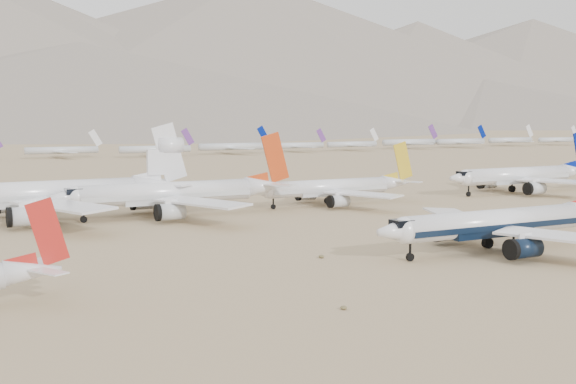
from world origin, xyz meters
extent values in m
plane|color=#8B6E51|center=(0.00, 0.00, 0.00)|extent=(7000.00, 7000.00, 0.00)
cylinder|color=white|center=(-0.57, 5.48, 5.23)|extent=(38.48, 4.55, 4.55)
cube|color=black|center=(-0.57, 5.48, 4.66)|extent=(37.71, 4.62, 1.02)
sphere|color=white|center=(-19.81, 5.48, 5.23)|extent=(4.55, 4.55, 4.55)
cube|color=black|center=(-20.49, 5.48, 6.48)|extent=(3.18, 2.96, 1.14)
cube|color=white|center=(2.40, -8.02, 4.43)|extent=(14.86, 23.42, 0.71)
cylinder|color=black|center=(-2.71, -3.98, 2.38)|extent=(5.34, 3.27, 3.27)
cube|color=white|center=(2.40, 18.98, 4.43)|extent=(14.86, 23.42, 0.71)
cylinder|color=black|center=(-2.71, 14.94, 2.38)|extent=(5.34, 3.27, 3.27)
cylinder|color=black|center=(-18.68, 5.48, 0.68)|extent=(1.36, 0.57, 1.36)
cylinder|color=black|center=(1.03, 2.30, 0.96)|extent=(1.91, 1.14, 1.91)
cylinder|color=black|center=(1.03, 8.66, 0.96)|extent=(1.91, 1.14, 1.91)
cone|color=white|center=(-77.78, 6.05, 4.19)|extent=(7.13, 3.42, 3.42)
cube|color=white|center=(-76.39, 2.76, 4.62)|extent=(4.53, 5.92, 0.21)
cube|color=white|center=(-76.39, 9.33, 4.62)|extent=(4.53, 5.92, 0.21)
cube|color=red|center=(-75.80, 6.05, 9.12)|extent=(5.40, 0.27, 8.90)
cylinder|color=white|center=(73.40, 74.51, 5.62)|extent=(40.32, 4.89, 4.89)
cube|color=silver|center=(73.40, 74.51, 5.01)|extent=(39.51, 4.96, 1.10)
sphere|color=white|center=(53.24, 74.51, 5.62)|extent=(4.89, 4.89, 4.89)
cube|color=black|center=(52.51, 74.51, 6.96)|extent=(3.42, 3.18, 1.22)
cone|color=white|center=(98.31, 74.51, 5.99)|extent=(10.08, 4.89, 4.89)
cube|color=white|center=(76.51, 60.31, 4.76)|extent=(15.57, 24.54, 0.76)
cylinder|color=silver|center=(71.16, 64.54, 2.56)|extent=(5.60, 3.52, 3.52)
cube|color=white|center=(76.51, 88.71, 4.76)|extent=(15.57, 24.54, 0.76)
cube|color=white|center=(100.27, 79.16, 6.60)|extent=(6.40, 8.37, 0.29)
cylinder|color=silver|center=(71.16, 84.48, 2.56)|extent=(5.60, 3.52, 3.52)
cylinder|color=black|center=(54.46, 74.51, 0.73)|extent=(1.47, 0.61, 1.47)
cylinder|color=black|center=(75.08, 71.09, 1.03)|extent=(2.05, 1.22, 2.05)
cylinder|color=black|center=(75.08, 77.93, 1.03)|extent=(2.05, 1.22, 2.05)
cylinder|color=white|center=(6.78, 75.05, 4.89)|extent=(35.00, 4.25, 4.25)
cube|color=silver|center=(6.78, 75.05, 4.36)|extent=(34.30, 4.32, 0.96)
sphere|color=white|center=(-10.72, 75.05, 4.89)|extent=(4.25, 4.25, 4.25)
cube|color=black|center=(-11.36, 75.05, 6.06)|extent=(2.98, 2.77, 1.06)
cone|color=white|center=(28.42, 75.05, 5.21)|extent=(8.75, 4.25, 4.25)
cube|color=white|center=(9.49, 62.72, 4.15)|extent=(13.52, 21.30, 0.66)
cube|color=white|center=(30.12, 71.01, 5.74)|extent=(5.56, 7.26, 0.26)
cylinder|color=silver|center=(4.84, 66.39, 2.23)|extent=(4.86, 3.06, 3.06)
cube|color=white|center=(9.49, 87.39, 4.15)|extent=(13.52, 21.30, 0.66)
cube|color=white|center=(30.12, 79.09, 5.74)|extent=(5.56, 7.26, 0.26)
cylinder|color=silver|center=(4.84, 83.71, 2.23)|extent=(4.86, 3.06, 3.06)
cube|color=gold|center=(30.85, 75.05, 11.27)|extent=(6.63, 0.34, 10.93)
cylinder|color=black|center=(-9.65, 75.05, 0.64)|extent=(1.28, 0.53, 1.28)
cylinder|color=black|center=(8.24, 72.08, 0.89)|extent=(1.79, 1.06, 1.79)
cylinder|color=black|center=(8.24, 78.03, 0.89)|extent=(1.79, 1.06, 1.79)
cylinder|color=white|center=(-38.23, 73.64, 5.82)|extent=(41.38, 5.06, 5.06)
cube|color=silver|center=(-38.23, 73.64, 5.18)|extent=(40.55, 5.13, 1.14)
sphere|color=white|center=(-58.92, 73.64, 5.82)|extent=(5.06, 5.06, 5.06)
cube|color=black|center=(-59.68, 73.64, 7.21)|extent=(3.54, 3.29, 1.26)
cone|color=white|center=(-12.66, 73.64, 6.20)|extent=(10.34, 5.06, 5.06)
cube|color=white|center=(-35.04, 59.05, 4.93)|extent=(15.98, 25.18, 0.78)
cube|color=white|center=(-10.65, 68.86, 6.83)|extent=(6.57, 8.59, 0.30)
cylinder|color=silver|center=(-40.53, 63.39, 2.65)|extent=(5.75, 3.64, 3.64)
cube|color=white|center=(-35.04, 88.24, 4.93)|extent=(15.98, 25.18, 0.78)
cube|color=white|center=(-10.65, 78.42, 6.83)|extent=(6.57, 8.59, 0.30)
cylinder|color=silver|center=(-40.53, 83.90, 2.65)|extent=(5.75, 3.64, 3.64)
cube|color=#C73D13|center=(-9.79, 73.64, 13.37)|extent=(7.84, 0.40, 12.92)
cylinder|color=black|center=(-57.66, 73.64, 0.76)|extent=(1.52, 0.63, 1.52)
cylinder|color=black|center=(-36.51, 70.10, 1.06)|extent=(2.12, 1.26, 2.12)
cylinder|color=black|center=(-36.51, 77.18, 1.06)|extent=(2.12, 1.26, 2.12)
cylinder|color=white|center=(-67.66, 79.84, 6.44)|extent=(46.78, 5.60, 5.60)
cube|color=silver|center=(-67.66, 79.84, 5.74)|extent=(45.85, 5.69, 1.26)
cone|color=white|center=(-38.74, 79.84, 6.86)|extent=(11.70, 5.60, 5.60)
cube|color=white|center=(-64.04, 63.39, 5.46)|extent=(18.07, 28.47, 0.87)
cube|color=white|center=(-36.47, 74.45, 7.56)|extent=(7.43, 9.71, 0.34)
cylinder|color=silver|center=(-70.25, 68.30, 2.94)|extent=(6.50, 4.03, 4.03)
cube|color=white|center=(-64.04, 96.28, 5.46)|extent=(18.07, 28.47, 0.87)
cube|color=white|center=(-36.47, 85.23, 7.56)|extent=(7.43, 9.71, 0.34)
cylinder|color=silver|center=(-70.25, 91.37, 2.94)|extent=(6.50, 4.03, 4.03)
cube|color=white|center=(-35.49, 79.84, 14.95)|extent=(8.87, 0.45, 14.61)
cylinder|color=white|center=(-35.17, 79.84, 16.75)|extent=(5.85, 3.63, 3.63)
cylinder|color=black|center=(-65.71, 75.92, 1.18)|extent=(2.35, 1.40, 2.35)
cylinder|color=black|center=(-65.71, 83.76, 1.18)|extent=(2.35, 1.40, 2.35)
cylinder|color=silver|center=(-17.55, 327.51, 4.37)|extent=(39.78, 3.93, 3.93)
cube|color=white|center=(1.17, 327.51, 11.01)|extent=(7.92, 0.39, 9.98)
cube|color=silver|center=(-17.55, 317.22, 3.78)|extent=(10.48, 18.31, 0.39)
cube|color=silver|center=(-17.55, 337.81, 3.78)|extent=(10.48, 18.31, 0.39)
cylinder|color=silver|center=(32.07, 313.52, 4.46)|extent=(41.61, 4.11, 4.11)
cube|color=#643289|center=(51.65, 313.52, 11.41)|extent=(8.29, 0.41, 10.44)
cube|color=silver|center=(32.07, 302.75, 3.84)|extent=(10.96, 19.15, 0.41)
cube|color=silver|center=(32.07, 324.29, 3.84)|extent=(10.96, 19.15, 0.41)
cylinder|color=silver|center=(84.19, 322.72, 4.58)|extent=(44.14, 4.36, 4.36)
cube|color=#001379|center=(104.96, 322.72, 11.95)|extent=(8.79, 0.44, 11.07)
cube|color=silver|center=(84.19, 311.30, 3.93)|extent=(11.63, 20.32, 0.44)
cube|color=silver|center=(84.19, 334.15, 3.93)|extent=(11.63, 20.32, 0.44)
cylinder|color=silver|center=(130.86, 325.62, 4.28)|extent=(38.12, 3.77, 3.77)
cube|color=#643289|center=(148.79, 325.62, 10.65)|extent=(7.59, 0.38, 9.56)
cube|color=silver|center=(130.86, 315.75, 3.72)|extent=(10.04, 17.55, 0.38)
cube|color=silver|center=(130.86, 335.48, 3.72)|extent=(10.04, 17.55, 0.38)
cylinder|color=silver|center=(172.87, 325.31, 4.27)|extent=(37.87, 3.74, 3.74)
cube|color=white|center=(190.69, 325.31, 10.60)|extent=(7.54, 0.37, 9.50)
cube|color=silver|center=(172.87, 315.51, 3.71)|extent=(9.98, 17.43, 0.37)
cube|color=silver|center=(172.87, 335.11, 3.71)|extent=(9.98, 17.43, 0.37)
cylinder|color=silver|center=(224.58, 330.40, 4.60)|extent=(44.52, 4.40, 4.40)
cube|color=#643289|center=(245.53, 330.40, 12.04)|extent=(8.87, 0.44, 11.17)
cube|color=silver|center=(224.58, 318.88, 3.94)|extent=(11.73, 20.49, 0.44)
cube|color=silver|center=(224.58, 341.93, 3.94)|extent=(11.73, 20.49, 0.44)
cylinder|color=silver|center=(268.25, 326.25, 4.51)|extent=(42.63, 4.21, 4.21)
cube|color=#001379|center=(288.31, 326.25, 11.63)|extent=(8.49, 0.42, 10.69)
cube|color=silver|center=(268.25, 315.22, 3.87)|extent=(11.23, 19.63, 0.42)
cube|color=silver|center=(268.25, 337.28, 3.87)|extent=(11.23, 19.63, 0.42)
cylinder|color=silver|center=(322.54, 331.38, 4.48)|extent=(42.06, 4.16, 4.16)
cube|color=white|center=(342.34, 331.38, 11.51)|extent=(8.38, 0.42, 10.55)
cube|color=silver|center=(322.54, 320.49, 3.85)|extent=(11.08, 19.36, 0.42)
cube|color=silver|center=(322.54, 342.27, 3.85)|extent=(11.08, 19.36, 0.42)
cylinder|color=silver|center=(365.93, 324.18, 4.34)|extent=(39.16, 3.87, 3.87)
cube|color=white|center=(384.36, 324.18, 10.88)|extent=(7.80, 0.39, 9.82)
cube|color=silver|center=(365.93, 314.05, 3.75)|extent=(10.32, 18.03, 0.39)
cube|color=silver|center=(365.93, 334.32, 3.75)|extent=(10.32, 18.03, 0.39)
cone|color=slate|center=(200.00, 1480.00, 120.00)|extent=(1824.00, 1824.00, 240.00)
cone|color=slate|center=(700.00, 1660.00, 190.00)|extent=(2356.00, 2356.00, 380.00)
cone|color=slate|center=(1200.00, 1600.00, 145.00)|extent=(1682.00, 1682.00, 290.00)
cone|color=slate|center=(1800.00, 1750.00, 175.00)|extent=(2380.00, 2380.00, 350.00)
cone|color=slate|center=(150.00, 1100.00, 70.00)|extent=(1260.00, 1260.00, 140.00)
cone|color=slate|center=(1000.00, 1100.00, 50.00)|extent=(900.00, 900.00, 100.00)
ellipsoid|color=brown|center=(-44.10, -14.90, 0.25)|extent=(0.84, 0.84, 0.46)
ellipsoid|color=brown|center=(-30.40, 14.40, 0.29)|extent=(0.98, 0.98, 0.54)
ellipsoid|color=brown|center=(38.10, 30.90, 0.29)|extent=(0.98, 0.98, 0.54)
camera|label=1|loc=(-90.29, -89.25, 24.00)|focal=45.00mm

